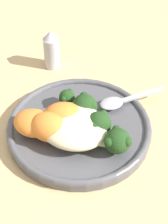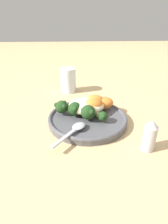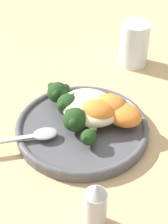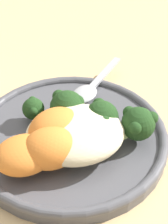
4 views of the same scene
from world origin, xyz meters
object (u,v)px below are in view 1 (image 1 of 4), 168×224
(sweet_potato_chunk_1, at_px, (49,127))
(sweet_potato_chunk_2, at_px, (34,123))
(broccoli_stalk_3, at_px, (66,107))
(sweet_potato_chunk_0, at_px, (63,117))
(plate, at_px, (78,129))
(quinoa_mound, at_px, (73,126))
(broccoli_stalk_2, at_px, (81,111))
(broccoli_stalk_0, at_px, (108,140))
(salt_shaker, at_px, (51,49))
(broccoli_stalk_1, at_px, (93,126))
(spoon, at_px, (118,101))

(sweet_potato_chunk_1, height_order, sweet_potato_chunk_2, sweet_potato_chunk_1)
(broccoli_stalk_3, bearing_deg, sweet_potato_chunk_2, 133.49)
(broccoli_stalk_3, relative_size, sweet_potato_chunk_1, 1.60)
(sweet_potato_chunk_0, bearing_deg, plate, -139.16)
(plate, xyz_separation_m, sweet_potato_chunk_1, (0.03, 0.04, 0.03))
(plate, height_order, sweet_potato_chunk_2, sweet_potato_chunk_2)
(quinoa_mound, relative_size, broccoli_stalk_2, 1.08)
(broccoli_stalk_3, xyz_separation_m, sweet_potato_chunk_1, (-0.00, 0.06, 0.01))
(broccoli_stalk_0, height_order, salt_shaker, salt_shaker)
(broccoli_stalk_1, bearing_deg, quinoa_mound, 175.78)
(broccoli_stalk_0, xyz_separation_m, sweet_potato_chunk_0, (0.08, -0.01, 0.01))
(broccoli_stalk_1, distance_m, spoon, 0.08)
(quinoa_mound, bearing_deg, broccoli_stalk_2, -82.42)
(quinoa_mound, relative_size, broccoli_stalk_3, 1.14)
(broccoli_stalk_3, bearing_deg, sweet_potato_chunk_1, 158.89)
(broccoli_stalk_3, bearing_deg, plate, -142.72)
(salt_shaker, bearing_deg, spoon, 160.44)
(sweet_potato_chunk_2, bearing_deg, plate, -140.45)
(sweet_potato_chunk_0, bearing_deg, quinoa_mound, 160.75)
(sweet_potato_chunk_1, xyz_separation_m, spoon, (-0.06, -0.12, -0.02))
(broccoli_stalk_1, xyz_separation_m, broccoli_stalk_3, (0.06, -0.02, -0.01))
(broccoli_stalk_0, relative_size, sweet_potato_chunk_1, 2.10)
(quinoa_mound, xyz_separation_m, broccoli_stalk_0, (-0.06, -0.00, -0.00))
(broccoli_stalk_0, height_order, sweet_potato_chunk_0, sweet_potato_chunk_0)
(quinoa_mound, bearing_deg, spoon, -108.58)
(plate, relative_size, broccoli_stalk_3, 2.43)
(sweet_potato_chunk_0, distance_m, sweet_potato_chunk_2, 0.05)
(broccoli_stalk_0, relative_size, spoon, 1.17)
(broccoli_stalk_3, relative_size, salt_shaker, 1.21)
(sweet_potato_chunk_1, xyz_separation_m, salt_shaker, (0.11, -0.18, -0.00))
(broccoli_stalk_2, bearing_deg, salt_shaker, 54.48)
(sweet_potato_chunk_2, distance_m, salt_shaker, 0.20)
(plate, relative_size, spoon, 2.16)
(sweet_potato_chunk_1, height_order, spoon, sweet_potato_chunk_1)
(broccoli_stalk_0, bearing_deg, plate, 151.67)
(broccoli_stalk_3, height_order, salt_shaker, salt_shaker)
(broccoli_stalk_2, bearing_deg, quinoa_mound, -164.45)
(broccoli_stalk_1, xyz_separation_m, broccoli_stalk_2, (0.03, -0.02, 0.00))
(plate, distance_m, spoon, 0.09)
(plate, xyz_separation_m, salt_shaker, (0.13, -0.14, 0.03))
(broccoli_stalk_2, relative_size, salt_shaker, 1.27)
(plate, bearing_deg, broccoli_stalk_3, -26.87)
(sweet_potato_chunk_0, height_order, spoon, sweet_potato_chunk_0)
(broccoli_stalk_2, xyz_separation_m, broccoli_stalk_3, (0.03, -0.00, -0.01))
(broccoli_stalk_0, xyz_separation_m, sweet_potato_chunk_1, (0.09, 0.02, 0.00))
(broccoli_stalk_1, bearing_deg, broccoli_stalk_3, 125.21)
(plate, distance_m, sweet_potato_chunk_2, 0.08)
(sweet_potato_chunk_1, relative_size, sweet_potato_chunk_2, 0.93)
(plate, distance_m, broccoli_stalk_0, 0.07)
(broccoli_stalk_2, height_order, sweet_potato_chunk_2, broccoli_stalk_2)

